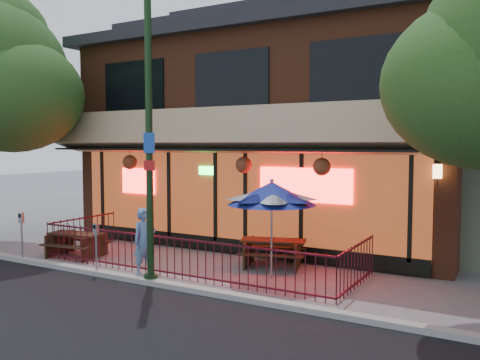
% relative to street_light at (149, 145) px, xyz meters
% --- Properties ---
extents(ground, '(80.00, 80.00, 0.00)m').
position_rel_street_light_xyz_m(ground, '(-0.00, 0.40, -3.15)').
color(ground, gray).
rests_on(ground, ground).
extents(curb, '(80.00, 0.25, 0.12)m').
position_rel_street_light_xyz_m(curb, '(-0.00, -0.10, -3.09)').
color(curb, '#999993').
rests_on(curb, ground).
extents(restaurant_building, '(12.96, 9.49, 8.05)m').
position_rel_street_light_xyz_m(restaurant_building, '(-0.00, 7.51, 0.98)').
color(restaurant_building, brown).
rests_on(restaurant_building, ground).
extents(patio_fence, '(8.44, 2.62, 1.00)m').
position_rel_street_light_xyz_m(patio_fence, '(-0.00, 0.91, -2.52)').
color(patio_fence, '#450E1B').
rests_on(patio_fence, ground).
extents(street_light, '(0.43, 0.32, 7.00)m').
position_rel_street_light_xyz_m(street_light, '(0.00, 0.00, 0.00)').
color(street_light, black).
rests_on(street_light, ground).
extents(picnic_table_left, '(1.73, 1.42, 0.67)m').
position_rel_street_light_xyz_m(picnic_table_left, '(-3.60, 1.10, -2.71)').
color(picnic_table_left, '#362213').
rests_on(picnic_table_left, ground).
extents(picnic_table_right, '(1.95, 1.69, 0.71)m').
position_rel_street_light_xyz_m(picnic_table_right, '(1.73, 2.80, -2.68)').
color(picnic_table_right, '#342512').
rests_on(picnic_table_right, ground).
extents(patio_umbrella, '(2.07, 2.07, 2.37)m').
position_rel_street_light_xyz_m(patio_umbrella, '(2.21, 1.73, -1.13)').
color(patio_umbrella, gray).
rests_on(patio_umbrella, ground).
extents(pedestrian, '(0.58, 0.70, 1.64)m').
position_rel_street_light_xyz_m(pedestrian, '(-0.60, 0.50, -2.33)').
color(pedestrian, '#5982B2').
rests_on(pedestrian, ground).
extents(parking_meter_near, '(0.12, 0.10, 1.26)m').
position_rel_street_light_xyz_m(parking_meter_near, '(-1.63, -0.08, -2.30)').
color(parking_meter_near, '#919399').
rests_on(parking_meter_near, ground).
extents(parking_meter_far, '(0.15, 0.13, 1.33)m').
position_rel_street_light_xyz_m(parking_meter_far, '(-4.39, -0.08, -2.25)').
color(parking_meter_far, '#979A9F').
rests_on(parking_meter_far, ground).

